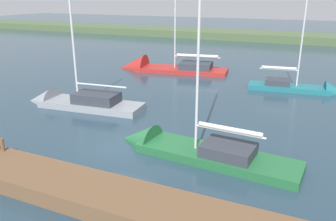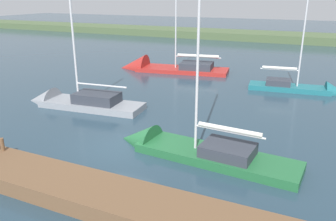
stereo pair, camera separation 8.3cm
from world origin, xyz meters
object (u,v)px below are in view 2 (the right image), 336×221
object	(u,v)px
mooring_post_near	(2,144)
sailboat_outer_mooring	(74,104)
sailboat_mid_channel	(186,151)
sailboat_inner_slip	(159,69)
sailboat_behind_pier	(304,90)

from	to	relation	value
mooring_post_near	sailboat_outer_mooring	xyz separation A→B (m)	(2.75, -8.06, -0.80)
mooring_post_near	sailboat_mid_channel	world-z (taller)	sailboat_mid_channel
sailboat_outer_mooring	sailboat_inner_slip	bearing A→B (deg)	-96.49
sailboat_mid_channel	sailboat_outer_mooring	bearing A→B (deg)	-16.21
sailboat_inner_slip	mooring_post_near	bearing A→B (deg)	87.82
sailboat_mid_channel	sailboat_inner_slip	size ratio (longest dim) A/B	1.03
sailboat_inner_slip	sailboat_outer_mooring	bearing A→B (deg)	80.06
sailboat_behind_pier	sailboat_outer_mooring	xyz separation A→B (m)	(14.17, 10.58, 0.04)
sailboat_outer_mooring	mooring_post_near	bearing A→B (deg)	103.12
mooring_post_near	sailboat_outer_mooring	size ratio (longest dim) A/B	0.06
sailboat_behind_pier	sailboat_mid_channel	bearing A→B (deg)	-113.78
sailboat_mid_channel	sailboat_inner_slip	bearing A→B (deg)	-55.55
sailboat_behind_pier	sailboat_outer_mooring	size ratio (longest dim) A/B	0.84
sailboat_behind_pier	sailboat_inner_slip	xyz separation A→B (m)	(13.99, -2.36, 0.01)
sailboat_mid_channel	sailboat_inner_slip	xyz separation A→B (m)	(9.65, -16.61, -0.01)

